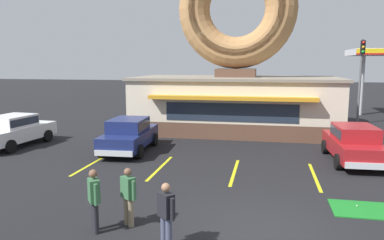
{
  "coord_description": "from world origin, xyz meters",
  "views": [
    {
      "loc": [
        0.1,
        -9.14,
        4.19
      ],
      "look_at": [
        -2.74,
        5.0,
        2.0
      ],
      "focal_mm": 35.0,
      "sensor_mm": 36.0,
      "label": 1
    }
  ],
  "objects_px": {
    "car_red": "(354,142)",
    "trash_bin": "(114,128)",
    "pedestrian_blue_sweater_man": "(128,194)",
    "traffic_light_pole": "(361,70)",
    "golf_ball": "(357,206)",
    "pedestrian_leather_jacket_man": "(94,198)",
    "car_white": "(14,129)",
    "car_navy": "(129,133)",
    "pedestrian_hooded_kid": "(166,213)"
  },
  "relations": [
    {
      "from": "car_red",
      "to": "trash_bin",
      "type": "bearing_deg",
      "value": 164.5
    },
    {
      "from": "pedestrian_blue_sweater_man",
      "to": "traffic_light_pole",
      "type": "distance_m",
      "value": 21.07
    },
    {
      "from": "golf_ball",
      "to": "pedestrian_leather_jacket_man",
      "type": "distance_m",
      "value": 7.51
    },
    {
      "from": "car_red",
      "to": "car_white",
      "type": "xyz_separation_m",
      "value": [
        -16.21,
        -0.1,
        0.0
      ]
    },
    {
      "from": "car_navy",
      "to": "trash_bin",
      "type": "height_order",
      "value": "car_navy"
    },
    {
      "from": "car_red",
      "to": "pedestrian_leather_jacket_man",
      "type": "xyz_separation_m",
      "value": [
        -7.8,
        -8.42,
        0.02
      ]
    },
    {
      "from": "trash_bin",
      "to": "car_red",
      "type": "bearing_deg",
      "value": -15.5
    },
    {
      "from": "traffic_light_pole",
      "to": "pedestrian_hooded_kid",
      "type": "bearing_deg",
      "value": -113.17
    },
    {
      "from": "trash_bin",
      "to": "pedestrian_blue_sweater_man",
      "type": "bearing_deg",
      "value": -65.33
    },
    {
      "from": "car_navy",
      "to": "pedestrian_blue_sweater_man",
      "type": "distance_m",
      "value": 8.42
    },
    {
      "from": "car_red",
      "to": "pedestrian_hooded_kid",
      "type": "xyz_separation_m",
      "value": [
        -5.83,
        -8.88,
        -0.02
      ]
    },
    {
      "from": "pedestrian_leather_jacket_man",
      "to": "car_white",
      "type": "bearing_deg",
      "value": 135.28
    },
    {
      "from": "car_red",
      "to": "trash_bin",
      "type": "xyz_separation_m",
      "value": [
        -12.3,
        3.41,
        -0.37
      ]
    },
    {
      "from": "golf_ball",
      "to": "pedestrian_hooded_kid",
      "type": "distance_m",
      "value": 6.03
    },
    {
      "from": "golf_ball",
      "to": "pedestrian_blue_sweater_man",
      "type": "distance_m",
      "value": 6.67
    },
    {
      "from": "car_red",
      "to": "pedestrian_leather_jacket_man",
      "type": "height_order",
      "value": "pedestrian_leather_jacket_man"
    },
    {
      "from": "pedestrian_leather_jacket_man",
      "to": "trash_bin",
      "type": "xyz_separation_m",
      "value": [
        -4.5,
        11.84,
        -0.39
      ]
    },
    {
      "from": "pedestrian_blue_sweater_man",
      "to": "trash_bin",
      "type": "relative_size",
      "value": 1.58
    },
    {
      "from": "car_navy",
      "to": "car_red",
      "type": "xyz_separation_m",
      "value": [
        10.08,
        0.01,
        0.0
      ]
    },
    {
      "from": "golf_ball",
      "to": "traffic_light_pole",
      "type": "distance_m",
      "value": 16.81
    },
    {
      "from": "traffic_light_pole",
      "to": "car_white",
      "type": "bearing_deg",
      "value": -150.18
    },
    {
      "from": "pedestrian_blue_sweater_man",
      "to": "traffic_light_pole",
      "type": "xyz_separation_m",
      "value": [
        9.63,
        18.52,
        2.86
      ]
    },
    {
      "from": "car_white",
      "to": "pedestrian_hooded_kid",
      "type": "xyz_separation_m",
      "value": [
        10.38,
        -8.78,
        -0.02
      ]
    },
    {
      "from": "pedestrian_hooded_kid",
      "to": "traffic_light_pole",
      "type": "xyz_separation_m",
      "value": [
        8.35,
        19.52,
        2.86
      ]
    },
    {
      "from": "car_white",
      "to": "trash_bin",
      "type": "relative_size",
      "value": 4.8
    },
    {
      "from": "car_navy",
      "to": "traffic_light_pole",
      "type": "relative_size",
      "value": 0.8
    },
    {
      "from": "golf_ball",
      "to": "traffic_light_pole",
      "type": "relative_size",
      "value": 0.01
    },
    {
      "from": "golf_ball",
      "to": "pedestrian_hooded_kid",
      "type": "height_order",
      "value": "pedestrian_hooded_kid"
    },
    {
      "from": "golf_ball",
      "to": "car_white",
      "type": "relative_size",
      "value": 0.01
    },
    {
      "from": "car_navy",
      "to": "pedestrian_blue_sweater_man",
      "type": "xyz_separation_m",
      "value": [
        2.97,
        -7.88,
        -0.03
      ]
    },
    {
      "from": "golf_ball",
      "to": "car_navy",
      "type": "relative_size",
      "value": 0.01
    },
    {
      "from": "traffic_light_pole",
      "to": "car_red",
      "type": "bearing_deg",
      "value": -103.33
    },
    {
      "from": "car_navy",
      "to": "car_red",
      "type": "bearing_deg",
      "value": 0.03
    },
    {
      "from": "pedestrian_blue_sweater_man",
      "to": "golf_ball",
      "type": "bearing_deg",
      "value": 22.14
    },
    {
      "from": "car_navy",
      "to": "pedestrian_blue_sweater_man",
      "type": "height_order",
      "value": "car_navy"
    },
    {
      "from": "car_navy",
      "to": "pedestrian_hooded_kid",
      "type": "xyz_separation_m",
      "value": [
        4.25,
        -8.88,
        -0.02
      ]
    },
    {
      "from": "golf_ball",
      "to": "car_navy",
      "type": "distance_m",
      "value": 10.61
    },
    {
      "from": "pedestrian_blue_sweater_man",
      "to": "pedestrian_leather_jacket_man",
      "type": "relative_size",
      "value": 0.95
    },
    {
      "from": "car_red",
      "to": "pedestrian_blue_sweater_man",
      "type": "height_order",
      "value": "car_red"
    },
    {
      "from": "pedestrian_hooded_kid",
      "to": "traffic_light_pole",
      "type": "height_order",
      "value": "traffic_light_pole"
    },
    {
      "from": "car_navy",
      "to": "car_white",
      "type": "relative_size",
      "value": 0.99
    },
    {
      "from": "pedestrian_hooded_kid",
      "to": "car_navy",
      "type": "bearing_deg",
      "value": 115.58
    },
    {
      "from": "car_red",
      "to": "car_white",
      "type": "bearing_deg",
      "value": -179.65
    },
    {
      "from": "trash_bin",
      "to": "pedestrian_hooded_kid",
      "type": "bearing_deg",
      "value": -62.25
    },
    {
      "from": "car_navy",
      "to": "pedestrian_hooded_kid",
      "type": "relative_size",
      "value": 3.0
    },
    {
      "from": "pedestrian_leather_jacket_man",
      "to": "traffic_light_pole",
      "type": "relative_size",
      "value": 0.28
    },
    {
      "from": "car_navy",
      "to": "pedestrian_blue_sweater_man",
      "type": "relative_size",
      "value": 3.01
    },
    {
      "from": "car_navy",
      "to": "trash_bin",
      "type": "bearing_deg",
      "value": 123.01
    },
    {
      "from": "pedestrian_hooded_kid",
      "to": "golf_ball",
      "type": "bearing_deg",
      "value": 35.72
    },
    {
      "from": "golf_ball",
      "to": "car_navy",
      "type": "xyz_separation_m",
      "value": [
        -9.1,
        5.39,
        0.82
      ]
    }
  ]
}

